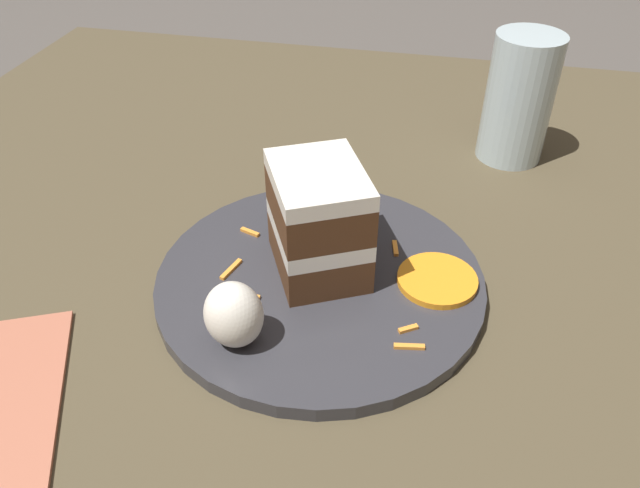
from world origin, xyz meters
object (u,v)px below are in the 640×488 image
drinking_glass (517,107)px  plate (320,281)px  cake_slice (318,221)px  cream_dollop (234,315)px  orange_garnish (437,280)px

drinking_glass → plate: bearing=-121.3°
cake_slice → cream_dollop: (-0.04, -0.10, -0.02)m
plate → cream_dollop: 0.10m
plate → orange_garnish: bearing=6.8°
plate → drinking_glass: 0.32m
orange_garnish → drinking_glass: (0.06, 0.25, 0.04)m
plate → orange_garnish: orange_garnish is taller
cake_slice → drinking_glass: bearing=-149.7°
plate → orange_garnish: size_ratio=4.16×
orange_garnish → plate: bearing=-173.2°
cake_slice → drinking_glass: drinking_glass is taller
plate → drinking_glass: drinking_glass is taller
cream_dollop → orange_garnish: cream_dollop is taller
plate → cream_dollop: bearing=-117.2°
cake_slice → orange_garnish: 0.11m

